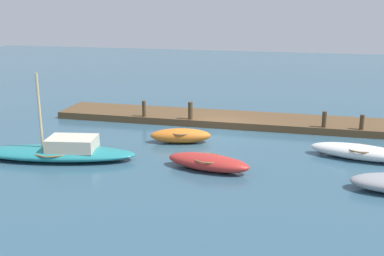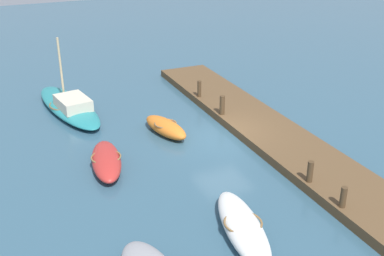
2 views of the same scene
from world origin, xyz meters
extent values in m
plane|color=#33566B|center=(0.00, 0.00, 0.00)|extent=(84.00, 84.00, 0.00)
cube|color=brown|center=(0.00, -2.13, 0.21)|extent=(20.41, 3.07, 0.41)
ellipsoid|color=teal|center=(6.51, 6.19, 0.28)|extent=(7.63, 3.16, 0.57)
torus|color=olive|center=(6.51, 6.19, 0.44)|extent=(2.35, 2.35, 0.07)
cube|color=beige|center=(5.71, 6.06, 0.76)|extent=(2.35, 1.79, 0.60)
cylinder|color=#C6B284|center=(7.09, 6.29, 2.21)|extent=(0.12, 0.12, 3.52)
ellipsoid|color=orange|center=(1.58, 2.39, 0.37)|extent=(3.25, 1.73, 0.73)
torus|color=olive|center=(1.58, 2.39, 0.57)|extent=(1.34, 1.34, 0.07)
ellipsoid|color=white|center=(-7.07, 2.94, 0.34)|extent=(4.59, 2.13, 0.68)
torus|color=olive|center=(-7.07, 2.94, 0.53)|extent=(1.57, 1.57, 0.07)
ellipsoid|color=#B72D28|center=(-0.59, 5.93, 0.34)|extent=(3.87, 1.87, 0.68)
torus|color=olive|center=(-0.59, 5.93, 0.53)|extent=(1.50, 1.50, 0.07)
cylinder|color=#47331E|center=(-7.52, -0.85, 0.81)|extent=(0.23, 0.23, 0.80)
cylinder|color=#47331E|center=(-5.59, -0.85, 0.85)|extent=(0.24, 0.24, 0.87)
cylinder|color=#47331E|center=(1.85, -0.85, 0.92)|extent=(0.27, 0.27, 1.01)
cylinder|color=#47331E|center=(4.68, -0.85, 0.88)|extent=(0.22, 0.22, 0.93)
camera|label=1|loc=(-4.31, 24.28, 7.08)|focal=43.22mm
camera|label=2|loc=(-18.57, 9.91, 10.06)|focal=44.97mm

